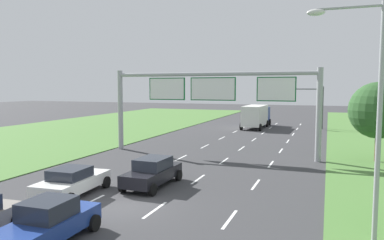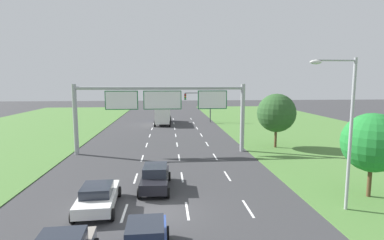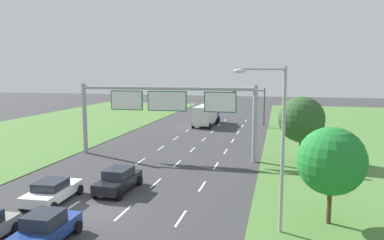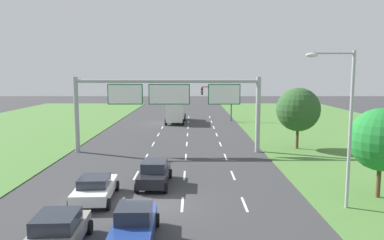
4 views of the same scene
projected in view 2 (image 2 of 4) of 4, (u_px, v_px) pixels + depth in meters
name	position (u px, v px, depth m)	size (l,w,h in m)	color
ground_plane	(156.00, 212.00, 16.73)	(200.00, 200.00, 0.00)	#38383A
grass_verge_right	(383.00, 158.00, 28.30)	(24.00, 120.00, 0.06)	#4C7A38
lane_dashes_inner_left	(142.00, 158.00, 28.45)	(0.14, 62.40, 0.01)	white
lane_dashes_inner_right	(179.00, 157.00, 28.73)	(0.14, 62.40, 0.01)	white
lane_dashes_slip	(215.00, 157.00, 29.01)	(0.14, 62.40, 0.01)	white
car_near_red	(98.00, 196.00, 17.04)	(2.41, 4.52, 1.44)	white
car_mid_lane	(155.00, 177.00, 20.26)	(2.11, 4.48, 1.60)	black
box_truck	(163.00, 114.00, 51.56)	(2.85, 8.55, 3.05)	navy
sign_gantry	(162.00, 105.00, 30.03)	(17.24, 0.44, 7.00)	#9EA0A5
traffic_light_mast	(200.00, 101.00, 53.31)	(4.76, 0.49, 5.60)	#47494F
street_lamp	(345.00, 121.00, 16.27)	(2.61, 0.32, 8.50)	#9EA0A5
roadside_tree_near	(372.00, 143.00, 18.39)	(3.65, 3.65, 5.34)	#513823
roadside_tree_mid	(276.00, 113.00, 32.45)	(4.18, 4.18, 5.95)	#513823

